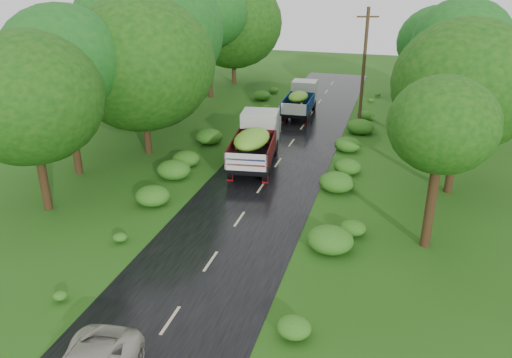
% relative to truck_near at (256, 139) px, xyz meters
% --- Properties ---
extents(ground, '(120.00, 120.00, 0.00)m').
position_rel_truck_near_xyz_m(ground, '(1.35, -15.49, -1.62)').
color(ground, '#1E480F').
rests_on(ground, ground).
extents(road, '(6.50, 80.00, 0.02)m').
position_rel_truck_near_xyz_m(road, '(1.35, -10.49, -1.61)').
color(road, black).
rests_on(road, ground).
extents(road_lines, '(0.12, 69.60, 0.00)m').
position_rel_truck_near_xyz_m(road_lines, '(1.35, -9.49, -1.60)').
color(road_lines, '#BFB78C').
rests_on(road_lines, road).
extents(truck_near, '(3.28, 7.06, 2.86)m').
position_rel_truck_near_xyz_m(truck_near, '(0.00, 0.00, 0.00)').
color(truck_near, black).
rests_on(truck_near, ground).
extents(truck_far, '(2.26, 6.01, 2.50)m').
position_rel_truck_near_xyz_m(truck_far, '(0.49, 11.78, -0.20)').
color(truck_far, black).
rests_on(truck_far, ground).
extents(utility_pole, '(1.53, 0.56, 8.95)m').
position_rel_truck_near_xyz_m(utility_pole, '(5.60, 9.20, 2.99)').
color(utility_pole, '#382616').
rests_on(utility_pole, ground).
extents(trees_left, '(7.08, 34.70, 9.42)m').
position_rel_truck_near_xyz_m(trees_left, '(-8.93, 6.49, 4.93)').
color(trees_left, black).
rests_on(trees_left, ground).
extents(trees_right, '(5.84, 30.77, 7.99)m').
position_rel_truck_near_xyz_m(trees_right, '(11.30, 7.65, 3.99)').
color(trees_right, black).
rests_on(trees_right, ground).
extents(shrubs, '(11.90, 44.00, 0.70)m').
position_rel_truck_near_xyz_m(shrubs, '(1.35, -1.49, -1.27)').
color(shrubs, '#2A6618').
rests_on(shrubs, ground).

